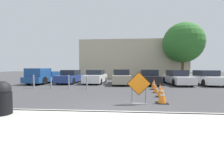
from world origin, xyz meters
TOP-DOWN VIEW (x-y plane):
  - ground_plane at (0.00, 10.00)m, footprint 96.00×96.00m
  - sidewalk_strip at (0.00, -1.37)m, footprint 26.03×2.73m
  - curb_lip at (0.00, 0.00)m, footprint 26.03×0.20m
  - road_closed_sign at (1.27, 1.74)m, footprint 1.11×0.20m
  - traffic_cone_nearest at (2.39, 1.99)m, footprint 0.53×0.53m
  - traffic_cone_second at (2.67, 3.55)m, footprint 0.44×0.44m
  - traffic_cone_third at (2.75, 5.00)m, footprint 0.38×0.38m
  - traffic_cone_fourth at (2.92, 6.49)m, footprint 0.48×0.48m
  - traffic_cone_fifth at (3.13, 7.99)m, footprint 0.39×0.39m
  - pickup_truck at (-8.04, 10.18)m, footprint 2.14×5.12m
  - parked_car_nearest at (-5.24, 10.83)m, footprint 1.96×4.45m
  - parked_car_second at (-2.45, 10.76)m, footprint 2.10×4.16m
  - parked_car_third at (0.33, 10.15)m, footprint 1.92×4.47m
  - parked_car_fourth at (3.12, 10.15)m, footprint 2.11×4.47m
  - parked_car_fifth at (5.91, 10.16)m, footprint 1.88×4.61m
  - parked_car_sixth at (8.70, 10.16)m, footprint 1.95×4.39m
  - trash_bin at (-3.48, -0.59)m, footprint 0.57×0.57m
  - bollard_nearest at (-2.35, 6.44)m, footprint 0.12×0.12m
  - bollard_second at (-3.83, 6.44)m, footprint 0.12×0.12m
  - bollard_third at (-5.30, 6.44)m, footprint 0.12×0.12m
  - bollard_fourth at (-6.77, 6.44)m, footprint 0.12×0.12m
  - building_facade_backdrop at (2.04, 19.86)m, footprint 16.54×5.00m
  - street_tree_behind_lot at (8.69, 16.05)m, footprint 5.41×5.41m

SIDE VIEW (x-z plane):
  - ground_plane at x=0.00m, z-range 0.00..0.00m
  - sidewalk_strip at x=0.00m, z-range 0.00..0.14m
  - curb_lip at x=0.00m, z-range 0.00..0.14m
  - traffic_cone_third at x=2.75m, z-range -0.01..0.59m
  - traffic_cone_fifth at x=3.13m, z-range -0.01..0.71m
  - traffic_cone_second at x=2.67m, z-range -0.01..0.77m
  - traffic_cone_fourth at x=2.92m, z-range -0.01..0.79m
  - traffic_cone_nearest at x=2.39m, z-range -0.01..0.80m
  - bollard_third at x=-5.30m, z-range 0.03..0.91m
  - bollard_nearest at x=-2.35m, z-range 0.03..1.01m
  - bollard_fourth at x=-6.77m, z-range 0.03..1.12m
  - bollard_second at x=-3.83m, z-range 0.03..1.13m
  - parked_car_sixth at x=8.70m, z-range -0.05..1.38m
  - parked_car_nearest at x=-5.24m, z-range -0.05..1.39m
  - parked_car_second at x=-2.45m, z-range -0.05..1.39m
  - parked_car_fifth at x=5.91m, z-range -0.05..1.40m
  - parked_car_fourth at x=3.12m, z-range -0.06..1.43m
  - parked_car_third at x=0.33m, z-range -0.06..1.45m
  - trash_bin at x=-3.48m, z-range 0.14..1.26m
  - pickup_truck at x=-8.04m, z-range -0.08..1.54m
  - road_closed_sign at x=1.27m, z-range 0.07..1.58m
  - building_facade_backdrop at x=2.04m, z-range 0.00..5.99m
  - street_tree_behind_lot at x=8.69m, z-range 1.19..8.98m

